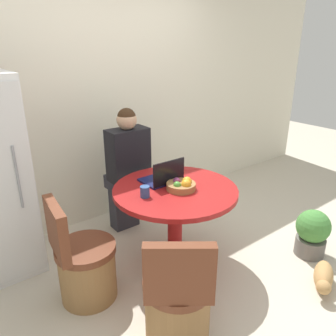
{
  "coord_description": "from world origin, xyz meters",
  "views": [
    {
      "loc": [
        -1.63,
        -1.7,
        1.9
      ],
      "look_at": [
        -0.05,
        0.36,
        0.9
      ],
      "focal_mm": 35.0,
      "sensor_mm": 36.0,
      "label": 1
    }
  ],
  "objects_px": {
    "person_seated": "(127,167)",
    "potted_plant": "(312,232)",
    "chair_near_left_corner": "(178,305)",
    "chair_left_side": "(85,267)",
    "dining_table": "(175,208)",
    "cat": "(323,277)",
    "fruit_bowl": "(182,185)",
    "laptop": "(163,178)"
  },
  "relations": [
    {
      "from": "fruit_bowl",
      "to": "laptop",
      "type": "bearing_deg",
      "value": 99.2
    },
    {
      "from": "person_seated",
      "to": "potted_plant",
      "type": "distance_m",
      "value": 1.89
    },
    {
      "from": "dining_table",
      "to": "potted_plant",
      "type": "xyz_separation_m",
      "value": [
        1.1,
        -0.68,
        -0.32
      ]
    },
    {
      "from": "person_seated",
      "to": "laptop",
      "type": "xyz_separation_m",
      "value": [
        0.02,
        -0.59,
        0.08
      ]
    },
    {
      "from": "dining_table",
      "to": "laptop",
      "type": "height_order",
      "value": "laptop"
    },
    {
      "from": "dining_table",
      "to": "chair_left_side",
      "type": "distance_m",
      "value": 0.87
    },
    {
      "from": "dining_table",
      "to": "laptop",
      "type": "bearing_deg",
      "value": 93.39
    },
    {
      "from": "dining_table",
      "to": "chair_near_left_corner",
      "type": "distance_m",
      "value": 0.87
    },
    {
      "from": "dining_table",
      "to": "cat",
      "type": "height_order",
      "value": "dining_table"
    },
    {
      "from": "chair_left_side",
      "to": "cat",
      "type": "xyz_separation_m",
      "value": [
        1.59,
        -1.08,
        -0.19
      ]
    },
    {
      "from": "fruit_bowl",
      "to": "chair_near_left_corner",
      "type": "bearing_deg",
      "value": -131.22
    },
    {
      "from": "laptop",
      "to": "cat",
      "type": "relative_size",
      "value": 0.73
    },
    {
      "from": "dining_table",
      "to": "cat",
      "type": "xyz_separation_m",
      "value": [
        0.77,
        -1.0,
        -0.47
      ]
    },
    {
      "from": "person_seated",
      "to": "fruit_bowl",
      "type": "relative_size",
      "value": 5.42
    },
    {
      "from": "laptop",
      "to": "dining_table",
      "type": "bearing_deg",
      "value": 93.39
    },
    {
      "from": "chair_near_left_corner",
      "to": "fruit_bowl",
      "type": "relative_size",
      "value": 3.52
    },
    {
      "from": "chair_near_left_corner",
      "to": "chair_left_side",
      "type": "bearing_deg",
      "value": -29.36
    },
    {
      "from": "dining_table",
      "to": "person_seated",
      "type": "height_order",
      "value": "person_seated"
    },
    {
      "from": "chair_near_left_corner",
      "to": "potted_plant",
      "type": "xyz_separation_m",
      "value": [
        1.61,
        -0.03,
        -0.05
      ]
    },
    {
      "from": "cat",
      "to": "dining_table",
      "type": "bearing_deg",
      "value": -79.57
    },
    {
      "from": "chair_left_side",
      "to": "fruit_bowl",
      "type": "bearing_deg",
      "value": -93.48
    },
    {
      "from": "fruit_bowl",
      "to": "cat",
      "type": "xyz_separation_m",
      "value": [
        0.75,
        -0.94,
        -0.69
      ]
    },
    {
      "from": "fruit_bowl",
      "to": "potted_plant",
      "type": "height_order",
      "value": "fruit_bowl"
    },
    {
      "from": "chair_left_side",
      "to": "person_seated",
      "type": "relative_size",
      "value": 0.65
    },
    {
      "from": "dining_table",
      "to": "laptop",
      "type": "relative_size",
      "value": 3.26
    },
    {
      "from": "laptop",
      "to": "fruit_bowl",
      "type": "distance_m",
      "value": 0.22
    },
    {
      "from": "dining_table",
      "to": "potted_plant",
      "type": "relative_size",
      "value": 2.3
    },
    {
      "from": "chair_left_side",
      "to": "person_seated",
      "type": "distance_m",
      "value": 1.12
    },
    {
      "from": "person_seated",
      "to": "laptop",
      "type": "bearing_deg",
      "value": 91.74
    },
    {
      "from": "chair_near_left_corner",
      "to": "potted_plant",
      "type": "distance_m",
      "value": 1.61
    },
    {
      "from": "dining_table",
      "to": "chair_left_side",
      "type": "xyz_separation_m",
      "value": [
        -0.82,
        0.09,
        -0.28
      ]
    },
    {
      "from": "person_seated",
      "to": "laptop",
      "type": "relative_size",
      "value": 4.1
    },
    {
      "from": "cat",
      "to": "fruit_bowl",
      "type": "bearing_deg",
      "value": -78.93
    },
    {
      "from": "chair_left_side",
      "to": "person_seated",
      "type": "xyz_separation_m",
      "value": [
        0.79,
        0.66,
        0.44
      ]
    },
    {
      "from": "chair_near_left_corner",
      "to": "laptop",
      "type": "xyz_separation_m",
      "value": [
        0.49,
        0.82,
        0.51
      ]
    },
    {
      "from": "cat",
      "to": "person_seated",
      "type": "bearing_deg",
      "value": -92.77
    },
    {
      "from": "laptop",
      "to": "fruit_bowl",
      "type": "height_order",
      "value": "laptop"
    },
    {
      "from": "dining_table",
      "to": "potted_plant",
      "type": "bearing_deg",
      "value": -31.71
    },
    {
      "from": "cat",
      "to": "chair_near_left_corner",
      "type": "bearing_deg",
      "value": -42.29
    },
    {
      "from": "chair_near_left_corner",
      "to": "chair_left_side",
      "type": "height_order",
      "value": "same"
    },
    {
      "from": "chair_near_left_corner",
      "to": "fruit_bowl",
      "type": "xyz_separation_m",
      "value": [
        0.53,
        0.6,
        0.51
      ]
    },
    {
      "from": "chair_near_left_corner",
      "to": "person_seated",
      "type": "distance_m",
      "value": 1.55
    }
  ]
}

